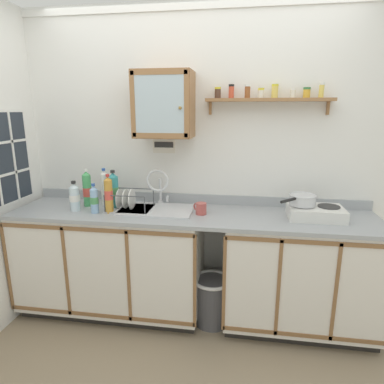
# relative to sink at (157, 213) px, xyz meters

# --- Properties ---
(floor) EXTENTS (5.90, 5.90, 0.00)m
(floor) POSITION_rel_sink_xyz_m (0.28, -0.32, -0.89)
(floor) COLOR gray
(floor) RESTS_ON ground
(back_wall) EXTENTS (3.50, 0.07, 2.52)m
(back_wall) POSITION_rel_sink_xyz_m (0.28, 0.28, 0.38)
(back_wall) COLOR white
(back_wall) RESTS_ON ground
(lower_cabinet_run) EXTENTS (1.53, 0.60, 0.89)m
(lower_cabinet_run) POSITION_rel_sink_xyz_m (-0.39, -0.04, -0.44)
(lower_cabinet_run) COLOR black
(lower_cabinet_run) RESTS_ON ground
(lower_cabinet_run_right) EXTENTS (1.17, 0.60, 0.89)m
(lower_cabinet_run_right) POSITION_rel_sink_xyz_m (1.14, -0.04, -0.44)
(lower_cabinet_run_right) COLOR black
(lower_cabinet_run_right) RESTS_ON ground
(countertop) EXTENTS (2.86, 0.62, 0.03)m
(countertop) POSITION_rel_sink_xyz_m (0.28, -0.04, 0.01)
(countertop) COLOR #9EA3A8
(countertop) RESTS_ON lower_cabinet_run
(backsplash) EXTENTS (2.86, 0.02, 0.08)m
(backsplash) POSITION_rel_sink_xyz_m (0.28, 0.25, 0.06)
(backsplash) COLOR #9EA3A8
(backsplash) RESTS_ON countertop
(sink) EXTENTS (0.58, 0.42, 0.45)m
(sink) POSITION_rel_sink_xyz_m (0.00, 0.00, 0.00)
(sink) COLOR silver
(sink) RESTS_ON countertop
(hot_plate_stove) EXTENTS (0.40, 0.28, 0.09)m
(hot_plate_stove) POSITION_rel_sink_xyz_m (1.22, -0.02, 0.07)
(hot_plate_stove) COLOR silver
(hot_plate_stove) RESTS_ON countertop
(saucepan) EXTENTS (0.28, 0.29, 0.08)m
(saucepan) POSITION_rel_sink_xyz_m (1.12, -0.01, 0.16)
(saucepan) COLOR silver
(saucepan) RESTS_ON hot_plate_stove
(bottle_water_clear_0) EXTENTS (0.08, 0.08, 0.24)m
(bottle_water_clear_0) POSITION_rel_sink_xyz_m (-0.65, -0.11, 0.13)
(bottle_water_clear_0) COLOR silver
(bottle_water_clear_0) RESTS_ON countertop
(bottle_opaque_white_1) EXTENTS (0.06, 0.06, 0.32)m
(bottle_opaque_white_1) POSITION_rel_sink_xyz_m (-0.47, 0.07, 0.17)
(bottle_opaque_white_1) COLOR white
(bottle_opaque_white_1) RESTS_ON countertop
(bottle_water_blue_2) EXTENTS (0.06, 0.06, 0.23)m
(bottle_water_blue_2) POSITION_rel_sink_xyz_m (-0.46, -0.15, 0.13)
(bottle_water_blue_2) COLOR #8CB7E0
(bottle_water_blue_2) RESTS_ON countertop
(bottle_soda_green_3) EXTENTS (0.07, 0.07, 0.31)m
(bottle_soda_green_3) POSITION_rel_sink_xyz_m (-0.60, 0.03, 0.17)
(bottle_soda_green_3) COLOR #4CB266
(bottle_soda_green_3) RESTS_ON countertop
(bottle_juice_amber_4) EXTENTS (0.07, 0.07, 0.31)m
(bottle_juice_amber_4) POSITION_rel_sink_xyz_m (-0.35, -0.13, 0.17)
(bottle_juice_amber_4) COLOR gold
(bottle_juice_amber_4) RESTS_ON countertop
(bottle_detergent_teal_5) EXTENTS (0.08, 0.08, 0.32)m
(bottle_detergent_teal_5) POSITION_rel_sink_xyz_m (-0.36, -0.01, 0.17)
(bottle_detergent_teal_5) COLOR teal
(bottle_detergent_teal_5) RESTS_ON countertop
(dish_rack) EXTENTS (0.35, 0.28, 0.17)m
(dish_rack) POSITION_rel_sink_xyz_m (-0.23, -0.02, 0.06)
(dish_rack) COLOR #B2B2B7
(dish_rack) RESTS_ON countertop
(mug) EXTENTS (0.11, 0.09, 0.09)m
(mug) POSITION_rel_sink_xyz_m (0.36, -0.05, 0.07)
(mug) COLOR #B24C47
(mug) RESTS_ON countertop
(wall_cabinet) EXTENTS (0.45, 0.32, 0.51)m
(wall_cabinet) POSITION_rel_sink_xyz_m (0.05, 0.11, 0.85)
(wall_cabinet) COLOR #996B42
(spice_shelf) EXTENTS (0.96, 0.14, 0.23)m
(spice_shelf) POSITION_rel_sink_xyz_m (0.85, 0.19, 0.90)
(spice_shelf) COLOR #996B42
(warning_sign) EXTENTS (0.19, 0.01, 0.26)m
(warning_sign) POSITION_rel_sink_xyz_m (0.01, 0.25, 0.58)
(warning_sign) COLOR silver
(window) EXTENTS (0.03, 0.59, 0.74)m
(window) POSITION_rel_sink_xyz_m (-1.16, -0.19, 0.44)
(window) COLOR #262D38
(trash_bin) EXTENTS (0.32, 0.32, 0.40)m
(trash_bin) POSITION_rel_sink_xyz_m (0.47, -0.10, -0.68)
(trash_bin) COLOR #4C4C51
(trash_bin) RESTS_ON ground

